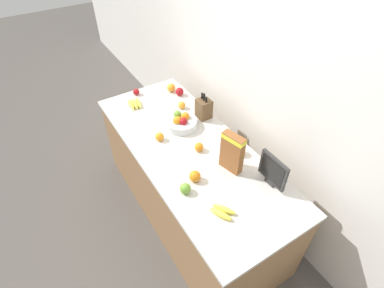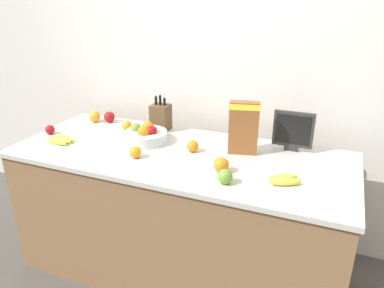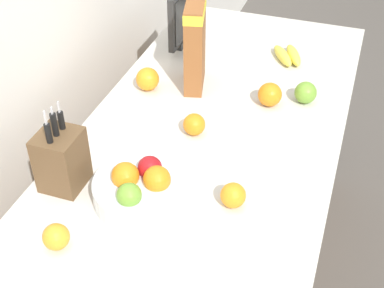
{
  "view_description": "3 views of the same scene",
  "coord_description": "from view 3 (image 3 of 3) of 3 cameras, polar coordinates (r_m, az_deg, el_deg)",
  "views": [
    {
      "loc": [
        1.55,
        -0.94,
        2.58
      ],
      "look_at": [
        0.04,
        -0.0,
        0.96
      ],
      "focal_mm": 28.0,
      "sensor_mm": 36.0,
      "label": 1
    },
    {
      "loc": [
        0.87,
        -1.94,
        1.83
      ],
      "look_at": [
        0.1,
        -0.04,
        0.97
      ],
      "focal_mm": 35.0,
      "sensor_mm": 36.0,
      "label": 2
    },
    {
      "loc": [
        -1.29,
        -0.41,
        1.97
      ],
      "look_at": [
        -0.05,
        0.01,
        0.94
      ],
      "focal_mm": 50.0,
      "sensor_mm": 36.0,
      "label": 3
    }
  ],
  "objects": [
    {
      "name": "wall_back",
      "position": [
        1.8,
        -19.41,
        14.27
      ],
      "size": [
        9.0,
        0.06,
        2.6
      ],
      "color": "silver",
      "rests_on": "ground_plane"
    },
    {
      "name": "orange_front_right",
      "position": [
        1.78,
        0.24,
        2.1
      ],
      "size": [
        0.07,
        0.07,
        0.07
      ],
      "primitive_type": "sphere",
      "color": "orange",
      "rests_on": "counter"
    },
    {
      "name": "knife_block",
      "position": [
        1.59,
        -13.76,
        -1.6
      ],
      "size": [
        0.13,
        0.12,
        0.29
      ],
      "color": "brown",
      "rests_on": "counter"
    },
    {
      "name": "orange_near_bowl",
      "position": [
        2.01,
        -4.76,
        6.92
      ],
      "size": [
        0.09,
        0.09,
        0.09
      ],
      "primitive_type": "sphere",
      "color": "orange",
      "rests_on": "counter"
    },
    {
      "name": "orange_back_center",
      "position": [
        1.45,
        -14.29,
        -9.58
      ],
      "size": [
        0.07,
        0.07,
        0.07
      ],
      "primitive_type": "sphere",
      "color": "orange",
      "rests_on": "counter"
    },
    {
      "name": "orange_by_cereal",
      "position": [
        1.94,
        8.3,
        5.24
      ],
      "size": [
        0.09,
        0.09,
        0.09
      ],
      "primitive_type": "sphere",
      "color": "orange",
      "rests_on": "counter"
    },
    {
      "name": "fruit_bowl",
      "position": [
        1.53,
        -5.32,
        -4.69
      ],
      "size": [
        0.28,
        0.28,
        0.13
      ],
      "color": "silver",
      "rests_on": "counter"
    },
    {
      "name": "counter",
      "position": [
        2.04,
        0.86,
        -10.18
      ],
      "size": [
        2.11,
        0.86,
        0.88
      ],
      "color": "olive",
      "rests_on": "ground_plane"
    },
    {
      "name": "banana_bunch_right",
      "position": [
        2.24,
        10.21,
        9.28
      ],
      "size": [
        0.18,
        0.16,
        0.04
      ],
      "rotation": [
        0.0,
        0.0,
        3.56
      ],
      "color": "yellow",
      "rests_on": "counter"
    },
    {
      "name": "small_monitor",
      "position": [
        2.26,
        -1.13,
        13.44
      ],
      "size": [
        0.25,
        0.03,
        0.25
      ],
      "color": "#2D2D2D",
      "rests_on": "counter"
    },
    {
      "name": "apple_near_bananas",
      "position": [
        1.97,
        12.02,
        5.38
      ],
      "size": [
        0.08,
        0.08,
        0.08
      ],
      "primitive_type": "sphere",
      "color": "#6B9E33",
      "rests_on": "counter"
    },
    {
      "name": "cereal_box",
      "position": [
        1.96,
        0.3,
        10.76
      ],
      "size": [
        0.19,
        0.11,
        0.33
      ],
      "rotation": [
        0.0,
        0.0,
        0.24
      ],
      "color": "brown",
      "rests_on": "counter"
    },
    {
      "name": "orange_front_center",
      "position": [
        1.52,
        4.41,
        -5.48
      ],
      "size": [
        0.07,
        0.07,
        0.07
      ],
      "primitive_type": "sphere",
      "color": "orange",
      "rests_on": "counter"
    }
  ]
}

